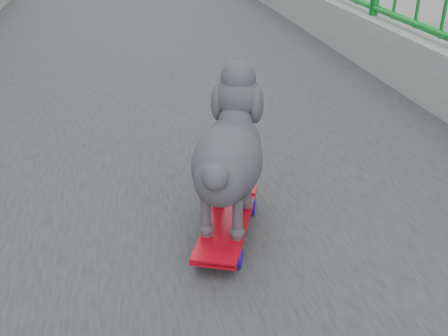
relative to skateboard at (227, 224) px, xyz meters
name	(u,v)px	position (x,y,z in m)	size (l,w,h in m)	color
footbridge	(170,297)	(-0.07, 1.80, -1.83)	(3.00, 24.00, 7.00)	#2D2D2F
railing	(154,39)	(-0.07, 1.80, 0.17)	(3.00, 24.00, 1.42)	gray
skateboard	(227,224)	(0.00, 0.00, 0.00)	(0.29, 0.47, 0.06)	red
poodle	(229,152)	(0.01, 0.02, 0.24)	(0.32, 0.47, 0.42)	#2D2B30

